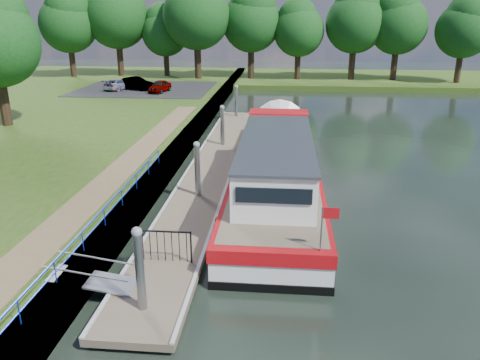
# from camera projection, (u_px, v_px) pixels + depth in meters

# --- Properties ---
(ground) EXTENTS (160.00, 160.00, 0.00)m
(ground) POSITION_uv_depth(u_px,v_px,m) (149.00, 310.00, 13.97)
(ground) COLOR black
(ground) RESTS_ON ground
(bank_edge) EXTENTS (1.10, 90.00, 0.78)m
(bank_edge) POSITION_uv_depth(u_px,v_px,m) (175.00, 154.00, 28.14)
(bank_edge) COLOR #473D2D
(bank_edge) RESTS_ON ground
(far_bank) EXTENTS (60.00, 18.00, 0.60)m
(far_bank) POSITION_uv_depth(u_px,v_px,m) (346.00, 79.00, 61.64)
(far_bank) COLOR #274012
(far_bank) RESTS_ON ground
(footpath) EXTENTS (1.60, 40.00, 0.05)m
(footpath) POSITION_uv_depth(u_px,v_px,m) (102.00, 187.00, 21.60)
(footpath) COLOR brown
(footpath) RESTS_ON riverbank
(carpark) EXTENTS (14.00, 12.00, 0.06)m
(carpark) POSITION_uv_depth(u_px,v_px,m) (145.00, 89.00, 50.33)
(carpark) COLOR black
(carpark) RESTS_ON riverbank
(blue_fence) EXTENTS (0.04, 18.04, 0.72)m
(blue_fence) POSITION_uv_depth(u_px,v_px,m) (94.00, 224.00, 16.59)
(blue_fence) COLOR #0C2DBF
(blue_fence) RESTS_ON riverbank
(pontoon) EXTENTS (2.50, 30.00, 0.56)m
(pontoon) POSITION_uv_depth(u_px,v_px,m) (212.00, 169.00, 26.11)
(pontoon) COLOR brown
(pontoon) RESTS_ON ground
(mooring_piles) EXTENTS (0.30, 27.30, 3.55)m
(mooring_piles) POSITION_uv_depth(u_px,v_px,m) (212.00, 150.00, 25.75)
(mooring_piles) COLOR gray
(mooring_piles) RESTS_ON ground
(gangway) EXTENTS (2.58, 1.00, 0.92)m
(gangway) POSITION_uv_depth(u_px,v_px,m) (93.00, 279.00, 14.39)
(gangway) COLOR #A5A8AD
(gangway) RESTS_ON ground
(gate_panel) EXTENTS (1.85, 0.05, 1.15)m
(gate_panel) POSITION_uv_depth(u_px,v_px,m) (164.00, 242.00, 15.66)
(gate_panel) COLOR black
(gate_panel) RESTS_ON ground
(barge) EXTENTS (4.36, 21.15, 4.78)m
(barge) POSITION_uv_depth(u_px,v_px,m) (277.00, 163.00, 24.20)
(barge) COLOR black
(barge) RESTS_ON ground
(horizon_trees) EXTENTS (54.38, 10.03, 12.87)m
(horizon_trees) POSITION_uv_depth(u_px,v_px,m) (241.00, 18.00, 57.15)
(horizon_trees) COLOR #332316
(horizon_trees) RESTS_ON ground
(car_a) EXTENTS (1.94, 3.68, 1.19)m
(car_a) POSITION_uv_depth(u_px,v_px,m) (160.00, 86.00, 47.75)
(car_a) COLOR #999999
(car_a) RESTS_ON carpark
(car_b) EXTENTS (4.22, 2.71, 1.31)m
(car_b) POSITION_uv_depth(u_px,v_px,m) (136.00, 83.00, 49.15)
(car_b) COLOR #999999
(car_b) RESTS_ON carpark
(car_c) EXTENTS (2.78, 4.19, 1.13)m
(car_c) POSITION_uv_depth(u_px,v_px,m) (119.00, 84.00, 49.32)
(car_c) COLOR #999999
(car_c) RESTS_ON carpark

